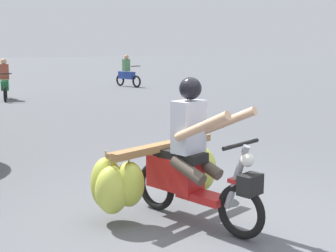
% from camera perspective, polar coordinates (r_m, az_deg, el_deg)
% --- Properties ---
extents(ground_plane, '(120.00, 120.00, 0.00)m').
position_cam_1_polar(ground_plane, '(5.23, 5.43, -11.74)').
color(ground_plane, '#56595E').
extents(motorbike_main_loaded, '(1.77, 1.88, 1.58)m').
position_cam_1_polar(motorbike_main_loaded, '(5.29, 0.07, -5.44)').
color(motorbike_main_loaded, black).
rests_on(motorbike_main_loaded, ground).
extents(motorbike_distant_ahead_left, '(0.50, 1.62, 1.40)m').
position_cam_1_polar(motorbike_distant_ahead_left, '(17.07, -19.09, 4.92)').
color(motorbike_distant_ahead_left, black).
rests_on(motorbike_distant_ahead_left, ground).
extents(motorbike_distant_ahead_right, '(0.89, 1.46, 1.40)m').
position_cam_1_polar(motorbike_distant_ahead_right, '(21.04, -4.97, 6.30)').
color(motorbike_distant_ahead_right, black).
rests_on(motorbike_distant_ahead_right, ground).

